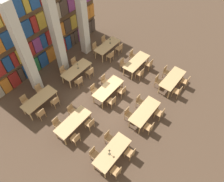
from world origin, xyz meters
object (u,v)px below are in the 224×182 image
(chair_2, at_px, (131,153))
(chair_6, at_px, (160,113))
(chair_9, at_px, (158,81))
(chair_34, at_px, (119,48))
(desk_lamp_2, at_px, (110,40))
(reading_table_3, at_px, (73,122))
(chair_14, at_px, (90,124))
(reading_table_7, at_px, (77,70))
(chair_0, at_px, (117,171))
(chair_32, at_px, (111,56))
(reading_table_6, at_px, (39,100))
(desk_lamp_1, at_px, (78,65))
(reading_table_2, at_px, (173,79))
(chair_20, at_px, (140,73))
(chair_13, at_px, (57,124))
(chair_23, at_px, (133,56))
(pillar_left, at_px, (24,52))
(chair_24, at_px, (41,113))
(desk_lamp_0, at_px, (109,151))
(chair_18, at_px, (122,91))
(chair_16, at_px, (112,101))
(chair_21, at_px, (123,64))
(chair_33, at_px, (96,48))
(chair_15, at_px, (72,110))
(reading_table_4, at_px, (108,89))
(pillar_center, at_px, (56,32))
(reading_table_5, at_px, (137,62))
(pillar_right, at_px, (82,15))
(chair_27, at_px, (40,90))
(chair_10, at_px, (186,81))
(chair_12, at_px, (76,138))
(chair_26, at_px, (55,101))
(chair_35, at_px, (105,41))
(chair_30, at_px, (90,72))
(chair_28, at_px, (79,81))
(chair_7, at_px, (139,101))
(chair_11, at_px, (166,72))
(reading_table_8, at_px, (107,46))
(chair_3, at_px, (109,137))
(chair_8, at_px, (178,91))
(chair_25, at_px, (25,101))
(chair_1, at_px, (94,154))

(chair_2, relative_size, chair_6, 1.00)
(chair_9, height_order, chair_34, same)
(desk_lamp_2, bearing_deg, reading_table_3, -158.31)
(chair_14, xyz_separation_m, reading_table_7, (2.41, 3.34, 0.18))
(chair_0, relative_size, chair_32, 1.00)
(reading_table_6, distance_m, desk_lamp_1, 3.26)
(reading_table_2, distance_m, chair_14, 5.94)
(chair_9, xyz_separation_m, chair_20, (-0.13, 1.26, 0.00))
(chair_13, xyz_separation_m, chair_23, (7.14, -0.05, 0.00))
(pillar_left, bearing_deg, chair_24, -123.67)
(pillar_left, bearing_deg, reading_table_3, -100.13)
(desk_lamp_0, relative_size, chair_18, 0.51)
(chair_16, relative_size, chair_21, 1.00)
(chair_33, bearing_deg, chair_14, 38.27)
(chair_15, distance_m, reading_table_4, 2.55)
(pillar_center, height_order, reading_table_5, pillar_center)
(chair_13, distance_m, chair_16, 3.37)
(pillar_right, distance_m, chair_27, 5.54)
(chair_10, bearing_deg, chair_23, 91.01)
(chair_21, xyz_separation_m, chair_23, (1.12, 0.00, 0.00))
(chair_12, relative_size, chair_27, 1.00)
(chair_26, xyz_separation_m, reading_table_7, (2.55, 0.69, 0.18))
(desk_lamp_1, xyz_separation_m, chair_35, (3.54, 0.68, -0.56))
(chair_27, distance_m, chair_30, 3.39)
(chair_18, xyz_separation_m, chair_30, (0.00, 2.64, 0.00))
(chair_28, relative_size, chair_30, 1.00)
(chair_7, relative_size, chair_16, 1.00)
(chair_18, bearing_deg, chair_20, -1.07)
(chair_11, bearing_deg, chair_16, -17.35)
(chair_14, distance_m, chair_32, 5.66)
(chair_18, bearing_deg, chair_21, 34.87)
(chair_23, height_order, reading_table_7, chair_23)
(chair_6, relative_size, chair_7, 1.00)
(desk_lamp_2, bearing_deg, chair_14, -150.86)
(chair_12, relative_size, reading_table_5, 0.42)
(reading_table_7, bearing_deg, pillar_center, 88.63)
(reading_table_8, bearing_deg, chair_24, -174.68)
(desk_lamp_1, bearing_deg, chair_23, -29.06)
(reading_table_4, distance_m, chair_32, 3.22)
(chair_0, xyz_separation_m, chair_7, (4.13, 1.45, 0.00))
(chair_3, xyz_separation_m, chair_28, (1.91, 3.95, 0.00))
(chair_9, relative_size, chair_14, 1.00)
(reading_table_8, bearing_deg, chair_18, -128.61)
(chair_8, relative_size, chair_28, 1.00)
(reading_table_4, bearing_deg, reading_table_5, -0.70)
(chair_3, distance_m, chair_35, 8.08)
(chair_15, relative_size, chair_25, 1.00)
(chair_1, xyz_separation_m, reading_table_6, (0.46, 4.66, 0.18))
(chair_0, bearing_deg, desk_lamp_1, 58.46)
(chair_11, relative_size, chair_20, 1.00)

